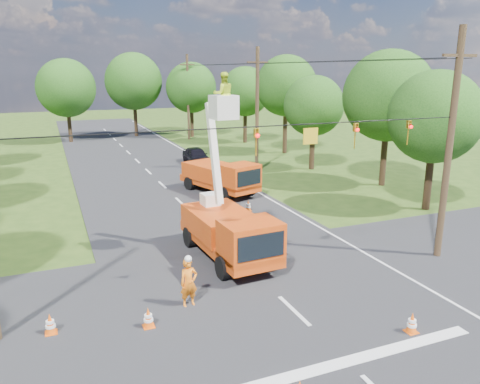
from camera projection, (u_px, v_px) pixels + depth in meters
name	position (u px, v px, depth m)	size (l,w,h in m)	color
ground	(162.00, 185.00, 34.30)	(140.00, 140.00, 0.00)	#2A4514
road_main	(162.00, 185.00, 34.30)	(12.00, 100.00, 0.06)	black
road_cross	(269.00, 288.00, 18.20)	(56.00, 10.00, 0.07)	black
stop_bar	(347.00, 363.00, 13.55)	(9.00, 0.45, 0.02)	silver
edge_line	(233.00, 179.00, 36.36)	(0.12, 90.00, 0.02)	silver
bucket_truck	(229.00, 222.00, 20.60)	(2.83, 6.47, 8.14)	#C4370D
second_truck	(221.00, 176.00, 31.77)	(4.12, 6.58, 2.32)	#C4370D
ground_worker	(189.00, 283.00, 16.60)	(0.65, 0.43, 1.79)	#FF9B15
distant_car	(196.00, 156.00, 42.00)	(1.76, 4.39, 1.49)	black
traffic_cone_1	(412.00, 323.00, 15.00)	(0.38, 0.38, 0.71)	#F1580C
traffic_cone_2	(248.00, 206.00, 27.93)	(0.38, 0.38, 0.71)	#F1580C
traffic_cone_3	(148.00, 318.00, 15.31)	(0.38, 0.38, 0.71)	#F1580C
traffic_cone_4	(50.00, 324.00, 14.94)	(0.38, 0.38, 0.71)	#F1580C
traffic_cone_6	(234.00, 184.00, 33.28)	(0.38, 0.38, 0.71)	#F1580C
pole_right_near	(450.00, 145.00, 20.03)	(1.80, 0.30, 10.00)	#4C3823
pole_right_mid	(257.00, 109.00, 37.92)	(1.80, 0.30, 10.00)	#4C3823
pole_right_far	(188.00, 97.00, 55.82)	(1.80, 0.30, 10.00)	#4C3823
signal_span	(325.00, 135.00, 17.52)	(18.00, 0.29, 1.07)	black
tree_right_a	(435.00, 117.00, 27.12)	(5.40, 5.40, 8.28)	#382616
tree_right_b	(389.00, 96.00, 32.82)	(6.40, 6.40, 9.65)	#382616
tree_right_c	(314.00, 106.00, 38.71)	(5.00, 5.00, 7.83)	#382616
tree_right_d	(286.00, 86.00, 46.10)	(6.00, 6.00, 9.70)	#382616
tree_right_e	(245.00, 92.00, 53.11)	(5.60, 5.60, 8.63)	#382616
tree_far_a	(66.00, 88.00, 53.26)	(6.60, 6.60, 9.50)	#382616
tree_far_b	(133.00, 81.00, 57.83)	(7.00, 7.00, 10.32)	#382616
tree_far_c	(191.00, 88.00, 57.73)	(6.20, 6.20, 9.18)	#382616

